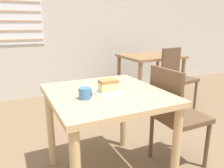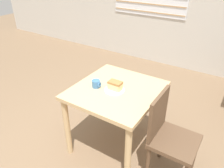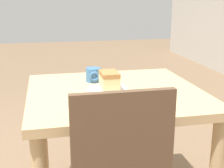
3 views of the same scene
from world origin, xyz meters
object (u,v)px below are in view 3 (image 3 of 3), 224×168
(dining_table_near, at_px, (115,112))
(cake_slice, at_px, (109,80))
(plate, at_px, (108,90))
(coffee_mug, at_px, (93,75))

(dining_table_near, distance_m, cake_slice, 0.18)
(plate, distance_m, cake_slice, 0.05)
(cake_slice, distance_m, coffee_mug, 0.20)
(cake_slice, bearing_deg, coffee_mug, -165.28)
(dining_table_near, bearing_deg, coffee_mug, -156.70)
(dining_table_near, height_order, plate, plate)
(plate, relative_size, cake_slice, 1.53)
(plate, xyz_separation_m, coffee_mug, (-0.19, -0.04, 0.03))
(coffee_mug, bearing_deg, cake_slice, 14.72)
(dining_table_near, distance_m, plate, 0.13)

